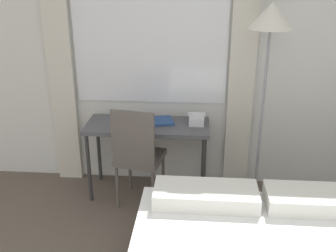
{
  "coord_description": "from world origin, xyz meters",
  "views": [
    {
      "loc": [
        0.13,
        -0.45,
        2.08
      ],
      "look_at": [
        -0.1,
        2.51,
        0.88
      ],
      "focal_mm": 42.0,
      "sensor_mm": 36.0,
      "label": 1
    }
  ],
  "objects_px": {
    "desk": "(148,131)",
    "telephone": "(197,119)",
    "book": "(158,121)",
    "desk_chair": "(137,152)",
    "standing_lamp": "(269,39)"
  },
  "relations": [
    {
      "from": "desk",
      "to": "standing_lamp",
      "type": "xyz_separation_m",
      "value": [
        1.02,
        -0.09,
        0.88
      ]
    },
    {
      "from": "desk_chair",
      "to": "telephone",
      "type": "relative_size",
      "value": 5.43
    },
    {
      "from": "desk",
      "to": "telephone",
      "type": "bearing_deg",
      "value": 6.18
    },
    {
      "from": "book",
      "to": "standing_lamp",
      "type": "bearing_deg",
      "value": -8.56
    },
    {
      "from": "desk",
      "to": "standing_lamp",
      "type": "height_order",
      "value": "standing_lamp"
    },
    {
      "from": "desk_chair",
      "to": "telephone",
      "type": "height_order",
      "value": "desk_chair"
    },
    {
      "from": "desk",
      "to": "desk_chair",
      "type": "bearing_deg",
      "value": -104.98
    },
    {
      "from": "desk",
      "to": "book",
      "type": "bearing_deg",
      "value": 27.89
    },
    {
      "from": "desk_chair",
      "to": "telephone",
      "type": "distance_m",
      "value": 0.63
    },
    {
      "from": "book",
      "to": "desk_chair",
      "type": "bearing_deg",
      "value": -119.04
    },
    {
      "from": "desk",
      "to": "book",
      "type": "xyz_separation_m",
      "value": [
        0.1,
        0.05,
        0.08
      ]
    },
    {
      "from": "desk_chair",
      "to": "standing_lamp",
      "type": "relative_size",
      "value": 0.53
    },
    {
      "from": "desk",
      "to": "telephone",
      "type": "height_order",
      "value": "telephone"
    },
    {
      "from": "desk",
      "to": "book",
      "type": "relative_size",
      "value": 3.65
    },
    {
      "from": "desk",
      "to": "standing_lamp",
      "type": "relative_size",
      "value": 0.63
    }
  ]
}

